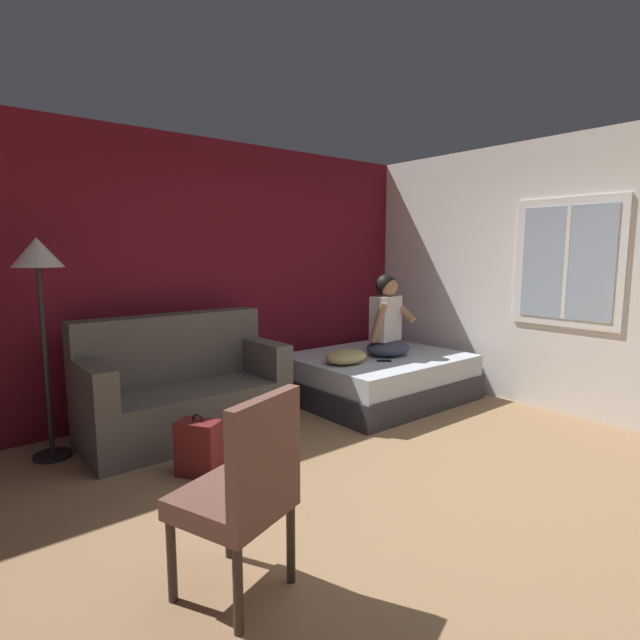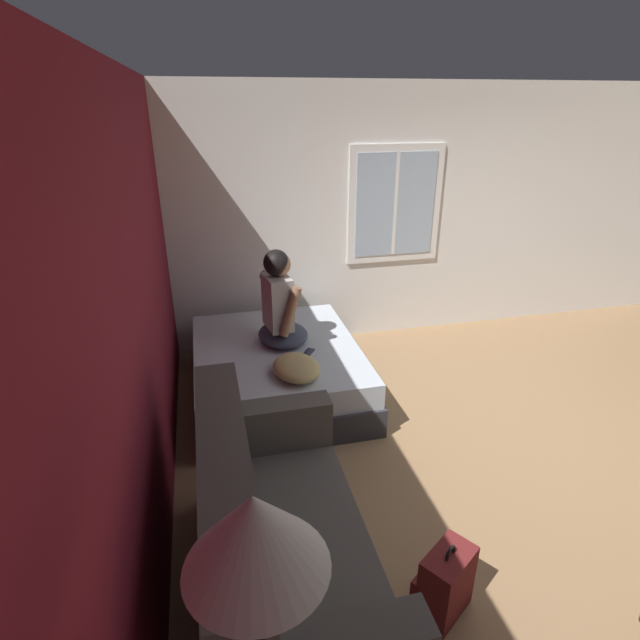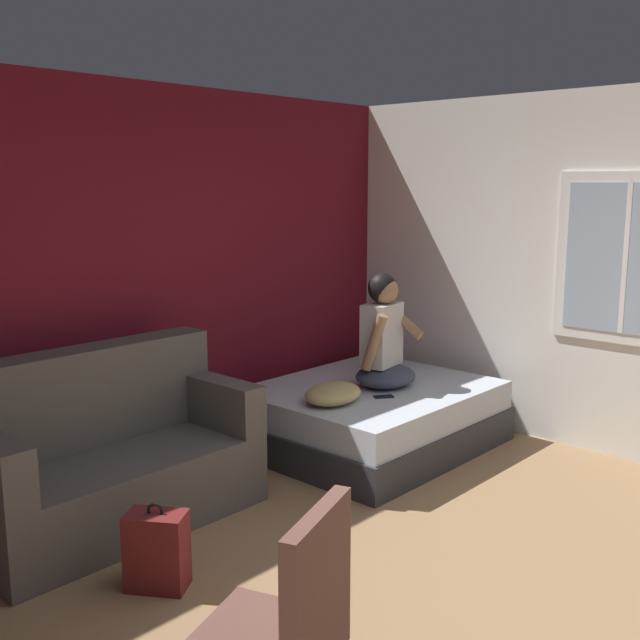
{
  "view_description": "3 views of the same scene",
  "coord_description": "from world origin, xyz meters",
  "px_view_note": "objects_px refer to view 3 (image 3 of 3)",
  "views": [
    {
      "loc": [
        -2.42,
        -1.82,
        1.6
      ],
      "look_at": [
        0.35,
        1.57,
        0.99
      ],
      "focal_mm": 28.0,
      "sensor_mm": 36.0,
      "label": 1
    },
    {
      "loc": [
        -2.56,
        2.43,
        2.51
      ],
      "look_at": [
        0.39,
        1.72,
        1.17
      ],
      "focal_mm": 28.0,
      "sensor_mm": 36.0,
      "label": 2
    },
    {
      "loc": [
        -2.95,
        -1.6,
        2.02
      ],
      "look_at": [
        0.41,
        1.49,
        1.18
      ],
      "focal_mm": 42.0,
      "sensor_mm": 36.0,
      "label": 3
    }
  ],
  "objects_px": {
    "bed": "(372,416)",
    "backpack": "(158,551)",
    "couch": "(109,459)",
    "cell_phone": "(384,397)",
    "throw_pillow": "(333,394)",
    "person_seated": "(384,341)",
    "side_chair": "(282,630)"
  },
  "relations": [
    {
      "from": "couch",
      "to": "backpack",
      "type": "bearing_deg",
      "value": -106.84
    },
    {
      "from": "couch",
      "to": "person_seated",
      "type": "xyz_separation_m",
      "value": [
        2.17,
        -0.39,
        0.44
      ]
    },
    {
      "from": "bed",
      "to": "cell_phone",
      "type": "distance_m",
      "value": 0.4
    },
    {
      "from": "person_seated",
      "to": "throw_pillow",
      "type": "relative_size",
      "value": 1.82
    },
    {
      "from": "bed",
      "to": "side_chair",
      "type": "distance_m",
      "value": 3.33
    },
    {
      "from": "couch",
      "to": "person_seated",
      "type": "height_order",
      "value": "person_seated"
    },
    {
      "from": "bed",
      "to": "cell_phone",
      "type": "bearing_deg",
      "value": -125.87
    },
    {
      "from": "couch",
      "to": "backpack",
      "type": "distance_m",
      "value": 0.9
    },
    {
      "from": "person_seated",
      "to": "cell_phone",
      "type": "bearing_deg",
      "value": -141.66
    },
    {
      "from": "person_seated",
      "to": "cell_phone",
      "type": "distance_m",
      "value": 0.48
    },
    {
      "from": "side_chair",
      "to": "throw_pillow",
      "type": "xyz_separation_m",
      "value": [
        2.22,
        1.75,
        0.02
      ]
    },
    {
      "from": "backpack",
      "to": "throw_pillow",
      "type": "distance_m",
      "value": 1.9
    },
    {
      "from": "bed",
      "to": "backpack",
      "type": "bearing_deg",
      "value": -167.8
    },
    {
      "from": "couch",
      "to": "backpack",
      "type": "height_order",
      "value": "couch"
    },
    {
      "from": "bed",
      "to": "throw_pillow",
      "type": "height_order",
      "value": "throw_pillow"
    },
    {
      "from": "bed",
      "to": "backpack",
      "type": "height_order",
      "value": "bed"
    },
    {
      "from": "couch",
      "to": "backpack",
      "type": "relative_size",
      "value": 3.72
    },
    {
      "from": "backpack",
      "to": "cell_phone",
      "type": "height_order",
      "value": "cell_phone"
    },
    {
      "from": "throw_pillow",
      "to": "bed",
      "type": "bearing_deg",
      "value": 8.48
    },
    {
      "from": "person_seated",
      "to": "throw_pillow",
      "type": "distance_m",
      "value": 0.67
    },
    {
      "from": "bed",
      "to": "couch",
      "type": "xyz_separation_m",
      "value": [
        -2.1,
        0.33,
        0.16
      ]
    },
    {
      "from": "side_chair",
      "to": "person_seated",
      "type": "relative_size",
      "value": 1.12
    },
    {
      "from": "couch",
      "to": "person_seated",
      "type": "relative_size",
      "value": 1.94
    },
    {
      "from": "person_seated",
      "to": "bed",
      "type": "bearing_deg",
      "value": 137.59
    },
    {
      "from": "couch",
      "to": "bed",
      "type": "bearing_deg",
      "value": -8.99
    },
    {
      "from": "bed",
      "to": "cell_phone",
      "type": "height_order",
      "value": "cell_phone"
    },
    {
      "from": "couch",
      "to": "throw_pillow",
      "type": "xyz_separation_m",
      "value": [
        1.56,
        -0.41,
        0.16
      ]
    },
    {
      "from": "couch",
      "to": "throw_pillow",
      "type": "bearing_deg",
      "value": -14.88
    },
    {
      "from": "couch",
      "to": "cell_phone",
      "type": "bearing_deg",
      "value": -17.15
    },
    {
      "from": "couch",
      "to": "cell_phone",
      "type": "height_order",
      "value": "couch"
    },
    {
      "from": "side_chair",
      "to": "throw_pillow",
      "type": "distance_m",
      "value": 2.83
    },
    {
      "from": "bed",
      "to": "throw_pillow",
      "type": "relative_size",
      "value": 3.72
    }
  ]
}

